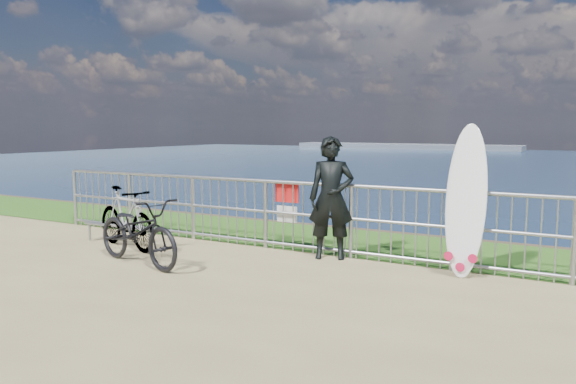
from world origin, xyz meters
The scene contains 8 objects.
grass_strip centered at (0.00, 2.70, 0.01)m, with size 120.00×120.00×0.00m, color #255216.
seascape centered at (-43.75, 147.49, -4.03)m, with size 260.00×260.00×5.00m.
railing centered at (0.02, 1.60, 0.58)m, with size 10.06×0.10×1.13m.
surfer centered at (0.74, 1.45, 0.92)m, with size 0.67×0.44×1.84m, color black.
surfboard centered at (2.70, 1.44, 0.94)m, with size 0.54×0.48×2.04m.
bicycle_near centered at (-1.52, -0.25, 0.49)m, with size 0.65×1.86×0.98m, color black.
bicycle_far centered at (-2.47, 0.47, 0.50)m, with size 0.47×1.68×1.01m, color black.
bike_rack centered at (-2.80, 0.61, 0.27)m, with size 1.59×0.05×0.33m.
Camera 1 is at (4.21, -6.11, 1.98)m, focal length 35.00 mm.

